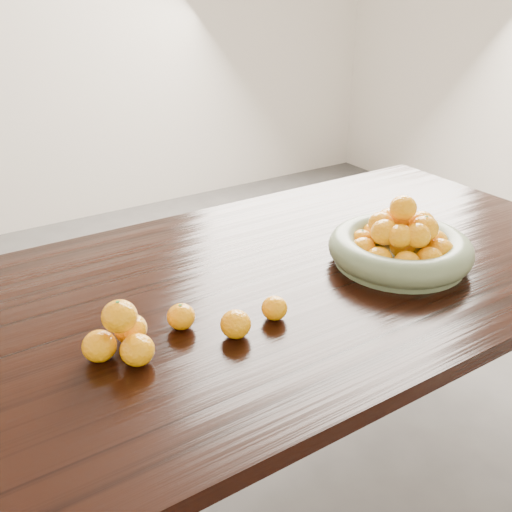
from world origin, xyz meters
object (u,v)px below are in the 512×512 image
fruit_bowl (401,246)px  loose_orange_0 (181,317)px  dining_table (264,308)px  orange_pyramid (122,335)px

fruit_bowl → loose_orange_0: 0.62m
fruit_bowl → loose_orange_0: bearing=177.2°
loose_orange_0 → fruit_bowl: bearing=-2.8°
dining_table → loose_orange_0: loose_orange_0 is taller
dining_table → orange_pyramid: bearing=-164.3°
dining_table → orange_pyramid: orange_pyramid is taller
dining_table → fruit_bowl: fruit_bowl is taller
fruit_bowl → loose_orange_0: (-0.62, 0.03, -0.02)m
orange_pyramid → dining_table: bearing=15.7°
dining_table → loose_orange_0: 0.31m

